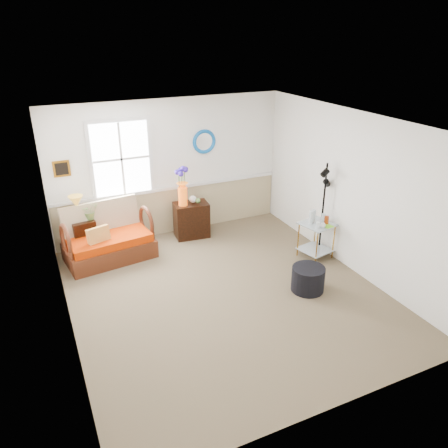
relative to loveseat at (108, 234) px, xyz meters
name	(u,v)px	position (x,y,z in m)	size (l,w,h in m)	color
floor	(226,293)	(1.37, -1.87, -0.48)	(4.50, 5.00, 0.01)	brown
ceiling	(226,124)	(1.37, -1.87, 2.12)	(4.50, 5.00, 0.01)	white
walls	(226,216)	(1.37, -1.87, 0.82)	(4.51, 5.01, 2.60)	white
wainscot	(172,210)	(1.37, 0.61, -0.03)	(4.46, 0.02, 0.90)	tan
chair_rail	(171,188)	(1.37, 0.60, 0.44)	(4.46, 0.04, 0.06)	white
window	(121,159)	(0.47, 0.60, 1.12)	(1.14, 0.06, 1.44)	white
picture	(62,169)	(-0.55, 0.61, 1.07)	(0.28, 0.03, 0.28)	#BC7619
mirror	(204,142)	(2.07, 0.61, 1.27)	(0.47, 0.47, 0.07)	#107ECA
loveseat	(108,234)	(0.00, 0.00, 0.00)	(1.48, 0.84, 0.97)	#622914
throw_pillow	(99,238)	(-0.18, -0.17, 0.02)	(0.38, 0.10, 0.38)	#BB5F20
lamp_stand	(84,238)	(-0.38, 0.31, -0.14)	(0.39, 0.39, 0.68)	black
table_lamp	(77,208)	(-0.42, 0.32, 0.43)	(0.25, 0.25, 0.45)	gold
potted_plant	(90,212)	(-0.22, 0.30, 0.32)	(0.29, 0.32, 0.25)	#5A803E
cabinet	(191,220)	(1.63, 0.25, -0.14)	(0.64, 0.41, 0.69)	black
flower_vase	(182,187)	(1.47, 0.23, 0.57)	(0.22, 0.22, 0.74)	#DB540F
side_table	(316,240)	(3.31, -1.47, -0.16)	(0.51, 0.51, 0.65)	#BF8323
tabletop_items	(320,218)	(3.33, -1.50, 0.28)	(0.40, 0.40, 0.24)	silver
floor_lamp	(323,210)	(3.47, -1.37, 0.36)	(0.24, 0.24, 1.68)	black
ottoman	(308,279)	(2.57, -2.31, -0.29)	(0.51, 0.51, 0.39)	black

